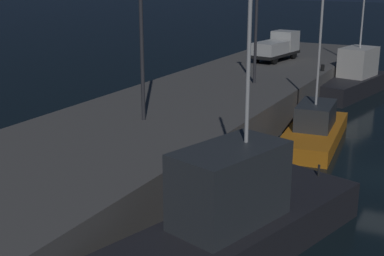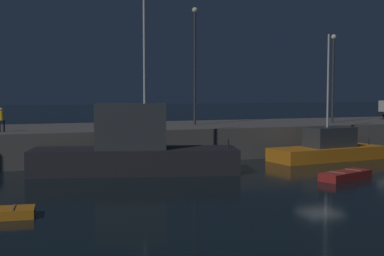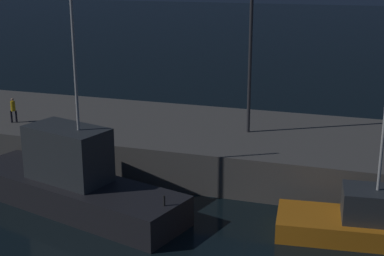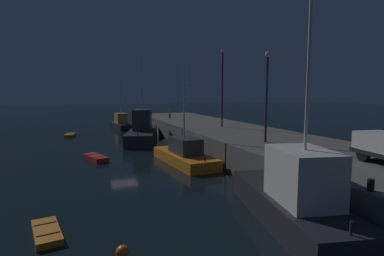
# 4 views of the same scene
# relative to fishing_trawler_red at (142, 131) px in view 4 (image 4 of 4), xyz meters

# --- Properties ---
(ground_plane) EXTENTS (320.00, 320.00, 0.00)m
(ground_plane) POSITION_rel_fishing_trawler_red_xyz_m (10.62, -3.78, -1.36)
(ground_plane) COLOR black
(pier_quay) EXTENTS (63.14, 10.24, 2.27)m
(pier_quay) POSITION_rel_fishing_trawler_red_xyz_m (10.62, 8.52, -0.23)
(pier_quay) COLOR #5B5956
(pier_quay) RESTS_ON ground
(fishing_trawler_red) EXTENTS (12.71, 6.49, 10.45)m
(fishing_trawler_red) POSITION_rel_fishing_trawler_red_xyz_m (0.00, 0.00, 0.00)
(fishing_trawler_red) COLOR #232328
(fishing_trawler_red) RESTS_ON ground
(fishing_boat_blue) EXTENTS (9.94, 4.61, 10.98)m
(fishing_boat_blue) POSITION_rel_fishing_trawler_red_xyz_m (28.77, 1.96, -0.03)
(fishing_boat_blue) COLOR #232328
(fishing_boat_blue) RESTS_ON ground
(fishing_boat_white) EXTENTS (7.27, 3.22, 8.19)m
(fishing_boat_white) POSITION_rel_fishing_trawler_red_xyz_m (-15.20, -1.08, -0.35)
(fishing_boat_white) COLOR #232328
(fishing_boat_white) RESTS_ON ground
(fishing_boat_orange) EXTENTS (8.88, 3.80, 8.91)m
(fishing_boat_orange) POSITION_rel_fishing_trawler_red_xyz_m (14.56, 1.16, -0.54)
(fishing_boat_orange) COLOR orange
(fishing_boat_orange) RESTS_ON ground
(dinghy_orange_near) EXTENTS (2.97, 1.58, 0.41)m
(dinghy_orange_near) POSITION_rel_fishing_trawler_red_xyz_m (-7.87, -9.28, -1.18)
(dinghy_orange_near) COLOR orange
(dinghy_orange_near) RESTS_ON ground
(rowboat_white_mid) EXTENTS (2.94, 1.59, 0.34)m
(rowboat_white_mid) POSITION_rel_fishing_trawler_red_xyz_m (26.02, -9.03, -1.21)
(rowboat_white_mid) COLOR orange
(rowboat_white_mid) RESTS_ON ground
(dinghy_red_small) EXTENTS (3.65, 2.26, 0.49)m
(dinghy_red_small) POSITION_rel_fishing_trawler_red_xyz_m (10.51, -6.38, -1.14)
(dinghy_red_small) COLOR #B22823
(dinghy_red_small) RESTS_ON ground
(mooring_buoy_near) EXTENTS (0.51, 0.51, 0.51)m
(mooring_buoy_near) POSITION_rel_fishing_trawler_red_xyz_m (29.08, -6.09, -1.11)
(mooring_buoy_near) COLOR orange
(mooring_buoy_near) RESTS_ON ground
(lamp_post_west) EXTENTS (0.44, 0.44, 9.13)m
(lamp_post_west) POSITION_rel_fishing_trawler_red_xyz_m (7.09, 8.30, 6.17)
(lamp_post_west) COLOR #38383D
(lamp_post_west) RESTS_ON pier_quay
(lamp_post_east) EXTENTS (0.44, 0.44, 7.32)m
(lamp_post_east) POSITION_rel_fishing_trawler_red_xyz_m (18.84, 6.76, 5.23)
(lamp_post_east) COLOR #38383D
(lamp_post_east) RESTS_ON pier_quay
(dockworker) EXTENTS (0.40, 0.37, 1.57)m
(dockworker) POSITION_rel_fishing_trawler_red_xyz_m (-7.32, 5.80, 1.81)
(dockworker) COLOR black
(dockworker) RESTS_ON pier_quay
(bollard_west) EXTENTS (0.28, 0.28, 0.46)m
(bollard_west) POSITION_rel_fishing_trawler_red_xyz_m (-14.42, 4.26, 1.14)
(bollard_west) COLOR black
(bollard_west) RESTS_ON pier_quay
(bollard_central) EXTENTS (0.28, 0.28, 0.50)m
(bollard_central) POSITION_rel_fishing_trawler_red_xyz_m (31.30, 3.73, 1.16)
(bollard_central) COLOR black
(bollard_central) RESTS_ON pier_quay
(bollard_east) EXTENTS (0.28, 0.28, 0.51)m
(bollard_east) POSITION_rel_fishing_trawler_red_xyz_m (25.80, 3.79, 1.16)
(bollard_east) COLOR black
(bollard_east) RESTS_ON pier_quay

